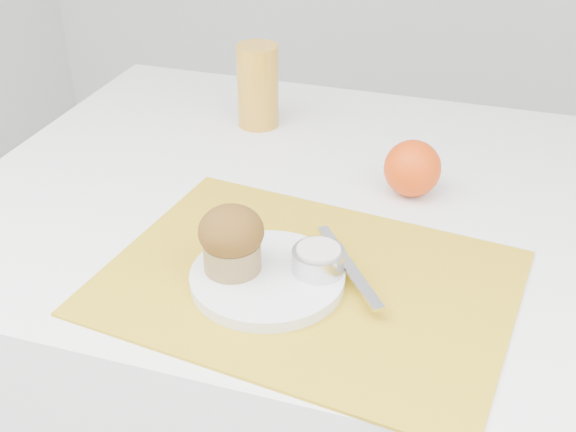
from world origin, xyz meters
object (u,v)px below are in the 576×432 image
(plate, at_px, (267,278))
(muffin, at_px, (231,239))
(table, at_px, (366,394))
(juice_glass, at_px, (258,86))
(orange, at_px, (412,168))

(plate, xyz_separation_m, muffin, (-0.04, -0.00, 0.05))
(plate, bearing_deg, table, 68.36)
(juice_glass, bearing_deg, orange, -28.61)
(muffin, bearing_deg, juice_glass, 105.79)
(juice_glass, bearing_deg, plate, -69.01)
(table, distance_m, muffin, 0.51)
(orange, height_order, muffin, muffin)
(table, bearing_deg, orange, 50.11)
(plate, bearing_deg, juice_glass, 110.99)
(table, height_order, orange, orange)
(orange, relative_size, muffin, 1.00)
(table, xyz_separation_m, muffin, (-0.13, -0.23, 0.43))
(orange, height_order, juice_glass, juice_glass)
(table, bearing_deg, juice_glass, 142.27)
(plate, relative_size, juice_glass, 1.31)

